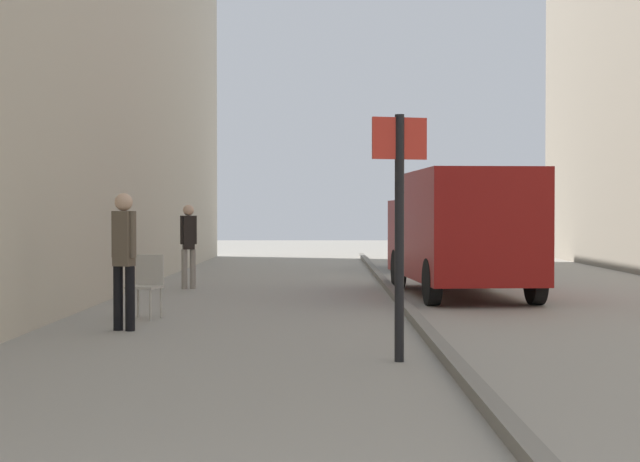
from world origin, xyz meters
TOP-DOWN VIEW (x-y plane):
  - ground_plane at (0.00, 12.00)m, footprint 80.00×80.00m
  - kerb_strip at (1.58, 12.00)m, footprint 0.16×40.00m
  - pedestrian_main_foreground at (-2.39, 10.23)m, footprint 0.35×0.27m
  - pedestrian_mid_block at (-2.53, 17.25)m, footprint 0.33×0.25m
  - delivery_van at (2.85, 15.63)m, footprint 2.37×5.55m
  - parked_car at (3.25, 24.00)m, footprint 2.04×4.30m
  - street_sign_post at (1.07, 7.60)m, footprint 0.59×0.18m
  - cafe_chair_near_window at (-2.37, 11.73)m, footprint 0.54×0.54m

SIDE VIEW (x-z plane):
  - ground_plane at x=0.00m, z-range 0.00..0.00m
  - kerb_strip at x=1.58m, z-range 0.00..0.12m
  - cafe_chair_near_window at x=-2.37m, z-range 0.08..1.02m
  - parked_car at x=3.25m, z-range -0.01..1.44m
  - pedestrian_mid_block at x=-2.53m, z-range 0.13..1.87m
  - pedestrian_main_foreground at x=-2.39m, z-range 0.14..1.97m
  - delivery_van at x=2.85m, z-range 0.09..2.42m
  - street_sign_post at x=1.07m, z-range 0.25..2.85m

